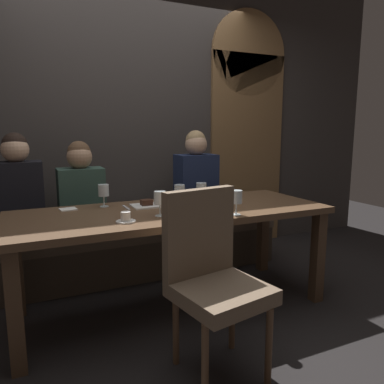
# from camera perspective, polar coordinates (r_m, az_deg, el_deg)

# --- Properties ---
(ground) EXTENTS (9.00, 9.00, 0.00)m
(ground) POSITION_cam_1_polar(r_m,az_deg,el_deg) (2.85, -2.86, -17.33)
(ground) COLOR black
(back_wall_tiled) EXTENTS (6.00, 0.12, 3.00)m
(back_wall_tiled) POSITION_cam_1_polar(r_m,az_deg,el_deg) (3.71, -10.25, 12.70)
(back_wall_tiled) COLOR #383330
(back_wall_tiled) RESTS_ON ground
(arched_door) EXTENTS (0.90, 0.05, 2.55)m
(arched_door) POSITION_cam_1_polar(r_m,az_deg,el_deg) (4.19, 8.55, 10.53)
(arched_door) COLOR brown
(arched_door) RESTS_ON ground
(dining_table) EXTENTS (2.20, 0.84, 0.74)m
(dining_table) POSITION_cam_1_polar(r_m,az_deg,el_deg) (2.62, -2.98, -4.53)
(dining_table) COLOR #493422
(dining_table) RESTS_ON ground
(banquette_bench) EXTENTS (2.50, 0.44, 0.45)m
(banquette_bench) POSITION_cam_1_polar(r_m,az_deg,el_deg) (3.38, -7.36, -8.82)
(banquette_bench) COLOR #40352A
(banquette_bench) RESTS_ON ground
(chair_near_side) EXTENTS (0.51, 0.51, 0.98)m
(chair_near_side) POSITION_cam_1_polar(r_m,az_deg,el_deg) (2.00, 3.05, -11.96)
(chair_near_side) COLOR brown
(chair_near_side) RESTS_ON ground
(diner_redhead) EXTENTS (0.36, 0.24, 0.82)m
(diner_redhead) POSITION_cam_1_polar(r_m,az_deg,el_deg) (3.12, -25.30, 0.35)
(diner_redhead) COLOR black
(diner_redhead) RESTS_ON banquette_bench
(diner_bearded) EXTENTS (0.36, 0.24, 0.75)m
(diner_bearded) POSITION_cam_1_polar(r_m,az_deg,el_deg) (3.14, -16.78, 0.30)
(diner_bearded) COLOR #2D473D
(diner_bearded) RESTS_ON banquette_bench
(diner_far_end) EXTENTS (0.36, 0.24, 0.84)m
(diner_far_end) POSITION_cam_1_polar(r_m,az_deg,el_deg) (3.40, 0.62, 2.09)
(diner_far_end) COLOR #192342
(diner_far_end) RESTS_ON banquette_bench
(wine_glass_far_left) EXTENTS (0.08, 0.08, 0.16)m
(wine_glass_far_left) POSITION_cam_1_polar(r_m,az_deg,el_deg) (2.41, 6.89, -0.86)
(wine_glass_far_left) COLOR silver
(wine_glass_far_left) RESTS_ON dining_table
(wine_glass_far_right) EXTENTS (0.08, 0.08, 0.16)m
(wine_glass_far_right) POSITION_cam_1_polar(r_m,az_deg,el_deg) (2.73, -13.52, 0.17)
(wine_glass_far_right) COLOR silver
(wine_glass_far_right) RESTS_ON dining_table
(wine_glass_center_back) EXTENTS (0.08, 0.08, 0.16)m
(wine_glass_center_back) POSITION_cam_1_polar(r_m,az_deg,el_deg) (2.38, -5.01, -0.99)
(wine_glass_center_back) COLOR silver
(wine_glass_center_back) RESTS_ON dining_table
(wine_glass_near_left) EXTENTS (0.08, 0.08, 0.16)m
(wine_glass_near_left) POSITION_cam_1_polar(r_m,az_deg,el_deg) (2.64, -1.94, 0.06)
(wine_glass_near_left) COLOR silver
(wine_glass_near_left) RESTS_ON dining_table
(wine_glass_end_left) EXTENTS (0.08, 0.08, 0.16)m
(wine_glass_end_left) POSITION_cam_1_polar(r_m,az_deg,el_deg) (2.73, 1.46, 0.37)
(wine_glass_end_left) COLOR silver
(wine_glass_end_left) RESTS_ON dining_table
(espresso_cup) EXTENTS (0.12, 0.12, 0.06)m
(espresso_cup) POSITION_cam_1_polar(r_m,az_deg,el_deg) (2.27, -10.22, -3.96)
(espresso_cup) COLOR white
(espresso_cup) RESTS_ON dining_table
(dessert_plate) EXTENTS (0.19, 0.19, 0.05)m
(dessert_plate) POSITION_cam_1_polar(r_m,az_deg,el_deg) (2.70, -7.18, -1.94)
(dessert_plate) COLOR white
(dessert_plate) RESTS_ON dining_table
(fork_on_table) EXTENTS (0.02, 0.17, 0.01)m
(fork_on_table) POSITION_cam_1_polar(r_m,az_deg,el_deg) (2.67, -10.13, -2.40)
(fork_on_table) COLOR silver
(fork_on_table) RESTS_ON dining_table
(folded_napkin) EXTENTS (0.12, 0.11, 0.01)m
(folded_napkin) POSITION_cam_1_polar(r_m,az_deg,el_deg) (2.72, -18.62, -2.54)
(folded_napkin) COLOR silver
(folded_napkin) RESTS_ON dining_table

